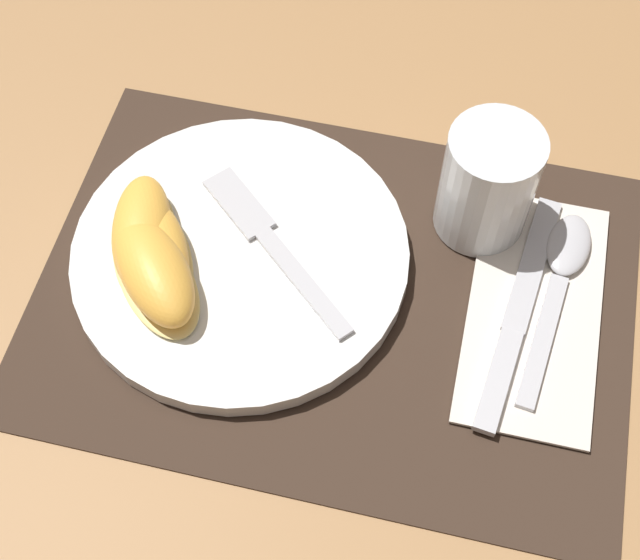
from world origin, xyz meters
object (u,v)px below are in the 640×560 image
object	(u,v)px
juice_glass	(487,188)
fork	(268,239)
citrus_wedge_2	(155,272)
citrus_wedge_0	(142,234)
citrus_wedge_1	(160,259)
plate	(241,255)
knife	(517,315)
spoon	(562,269)

from	to	relation	value
juice_glass	fork	size ratio (longest dim) A/B	0.68
fork	citrus_wedge_2	xyz separation A→B (m)	(-0.07, -0.06, 0.01)
juice_glass	citrus_wedge_0	size ratio (longest dim) A/B	0.86
juice_glass	citrus_wedge_1	distance (m)	0.26
plate	juice_glass	xyz separation A→B (m)	(0.18, 0.08, 0.04)
knife	fork	bearing A→B (deg)	175.48
knife	citrus_wedge_1	distance (m)	0.28
spoon	citrus_wedge_1	size ratio (longest dim) A/B	1.54
citrus_wedge_1	knife	bearing A→B (deg)	5.61
plate	citrus_wedge_2	size ratio (longest dim) A/B	2.25
spoon	fork	bearing A→B (deg)	-172.27
juice_glass	citrus_wedge_2	xyz separation A→B (m)	(-0.23, -0.13, -0.01)
spoon	citrus_wedge_0	bearing A→B (deg)	-170.06
plate	spoon	size ratio (longest dim) A/B	1.49
plate	citrus_wedge_0	world-z (taller)	citrus_wedge_0
citrus_wedge_0	fork	bearing A→B (deg)	15.26
spoon	citrus_wedge_1	world-z (taller)	citrus_wedge_1
citrus_wedge_2	citrus_wedge_0	bearing A→B (deg)	123.69
juice_glass	spoon	size ratio (longest dim) A/B	0.56
fork	plate	bearing A→B (deg)	-146.05
plate	citrus_wedge_2	world-z (taller)	citrus_wedge_2
fork	citrus_wedge_0	world-z (taller)	citrus_wedge_0
citrus_wedge_0	plate	bearing A→B (deg)	9.51
plate	juice_glass	bearing A→B (deg)	24.52
juice_glass	spoon	xyz separation A→B (m)	(0.07, -0.04, -0.04)
citrus_wedge_0	citrus_wedge_1	world-z (taller)	citrus_wedge_0
citrus_wedge_1	fork	bearing A→B (deg)	30.28
juice_glass	fork	world-z (taller)	juice_glass
plate	citrus_wedge_2	bearing A→B (deg)	-140.36
knife	citrus_wedge_2	distance (m)	0.28
juice_glass	citrus_wedge_2	size ratio (longest dim) A/B	0.85
knife	citrus_wedge_1	world-z (taller)	citrus_wedge_1
juice_glass	knife	bearing A→B (deg)	-63.99
fork	citrus_wedge_2	distance (m)	0.09
fork	juice_glass	bearing A→B (deg)	23.25
citrus_wedge_2	juice_glass	bearing A→B (deg)	28.41
citrus_wedge_1	citrus_wedge_2	bearing A→B (deg)	-85.97
fork	citrus_wedge_1	distance (m)	0.09
spoon	citrus_wedge_1	bearing A→B (deg)	-166.29
knife	spoon	distance (m)	0.06
citrus_wedge_0	citrus_wedge_1	bearing A→B (deg)	-40.99
knife	plate	bearing A→B (deg)	179.27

